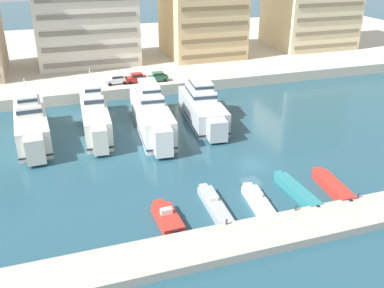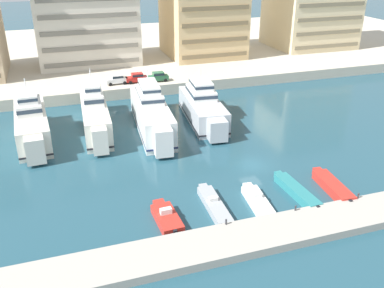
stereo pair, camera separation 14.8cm
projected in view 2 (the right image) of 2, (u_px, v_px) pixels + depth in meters
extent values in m
plane|color=#234C5B|center=(252.00, 165.00, 55.47)|extent=(400.00, 400.00, 0.00)
cube|color=beige|center=(143.00, 50.00, 111.97)|extent=(180.00, 70.00, 2.04)
cube|color=#A8A399|center=(314.00, 224.00, 42.96)|extent=(120.00, 4.89, 0.87)
cube|color=silver|center=(32.00, 127.00, 62.04)|extent=(5.11, 15.48, 4.00)
cube|color=silver|center=(35.00, 150.00, 54.72)|extent=(2.50, 2.29, 3.40)
cube|color=black|center=(34.00, 135.00, 62.59)|extent=(5.16, 15.64, 0.24)
cube|color=white|center=(29.00, 106.00, 61.83)|extent=(3.71, 6.58, 1.63)
cube|color=#233342|center=(29.00, 105.00, 61.76)|extent=(3.75, 6.65, 0.59)
cube|color=white|center=(27.00, 96.00, 61.22)|extent=(2.89, 5.13, 1.23)
cube|color=#233342|center=(27.00, 96.00, 61.17)|extent=(2.93, 5.18, 0.44)
cylinder|color=silver|center=(25.00, 84.00, 61.40)|extent=(0.16, 0.16, 1.80)
cube|color=silver|center=(31.00, 114.00, 69.26)|extent=(3.73, 1.09, 0.20)
cube|color=silver|center=(95.00, 116.00, 65.53)|extent=(4.48, 17.77, 4.16)
cube|color=silver|center=(100.00, 141.00, 57.08)|extent=(2.10, 1.93, 3.54)
cube|color=black|center=(96.00, 124.00, 66.11)|extent=(4.52, 17.95, 0.24)
cube|color=white|center=(93.00, 95.00, 65.45)|extent=(3.20, 7.53, 1.72)
cube|color=#233342|center=(93.00, 94.00, 65.38)|extent=(3.24, 7.60, 0.62)
cube|color=white|center=(92.00, 86.00, 64.82)|extent=(2.50, 5.87, 1.28)
cube|color=#233342|center=(92.00, 85.00, 64.76)|extent=(2.53, 5.93, 0.46)
cylinder|color=silver|center=(90.00, 74.00, 65.14)|extent=(0.16, 0.16, 1.80)
cube|color=silver|center=(92.00, 103.00, 74.02)|extent=(3.16, 1.04, 0.20)
cube|color=white|center=(151.00, 115.00, 65.57)|extent=(5.82, 18.82, 4.37)
cube|color=white|center=(163.00, 142.00, 56.50)|extent=(2.56, 2.36, 3.71)
cube|color=#192347|center=(152.00, 124.00, 66.17)|extent=(5.88, 19.01, 0.24)
cube|color=white|center=(149.00, 95.00, 65.58)|extent=(4.01, 8.03, 1.42)
cube|color=#233342|center=(149.00, 94.00, 65.52)|extent=(4.06, 8.11, 0.51)
cube|color=white|center=(149.00, 87.00, 65.03)|extent=(3.12, 6.26, 1.15)
cube|color=#233342|center=(149.00, 86.00, 64.98)|extent=(3.16, 6.33, 0.41)
cylinder|color=silver|center=(147.00, 75.00, 65.44)|extent=(0.16, 0.16, 1.80)
cube|color=white|center=(143.00, 101.00, 74.54)|extent=(3.76, 1.19, 0.20)
cube|color=silver|center=(203.00, 110.00, 68.99)|extent=(6.31, 15.74, 3.59)
cube|color=silver|center=(217.00, 130.00, 61.21)|extent=(2.87, 2.66, 3.05)
cube|color=black|center=(203.00, 116.00, 69.48)|extent=(6.37, 15.90, 0.24)
cube|color=white|center=(201.00, 93.00, 68.94)|extent=(4.38, 6.78, 1.48)
cube|color=#233342|center=(201.00, 92.00, 68.88)|extent=(4.43, 6.85, 0.53)
cube|color=white|center=(201.00, 84.00, 68.36)|extent=(3.41, 5.29, 1.27)
cube|color=#233342|center=(201.00, 84.00, 68.31)|extent=(3.46, 5.35, 0.46)
cylinder|color=silver|center=(200.00, 73.00, 68.57)|extent=(0.16, 0.16, 1.80)
cube|color=silver|center=(192.00, 99.00, 76.52)|extent=(4.16, 1.30, 0.20)
cube|color=red|center=(167.00, 219.00, 43.75)|extent=(2.35, 5.06, 0.89)
cube|color=red|center=(159.00, 204.00, 46.23)|extent=(1.23, 1.02, 0.76)
cube|color=silver|center=(166.00, 211.00, 43.75)|extent=(1.21, 0.64, 0.59)
cube|color=#283847|center=(165.00, 209.00, 43.95)|extent=(1.09, 0.12, 0.35)
cube|color=black|center=(175.00, 233.00, 41.41)|extent=(0.37, 0.29, 0.60)
cube|color=#9EA3A8|center=(215.00, 206.00, 45.98)|extent=(1.99, 7.47, 0.80)
cube|color=#9EA3A8|center=(203.00, 188.00, 49.51)|extent=(0.97, 0.81, 0.68)
cube|color=silver|center=(213.00, 199.00, 46.21)|extent=(0.96, 0.64, 0.40)
cube|color=#283847|center=(212.00, 197.00, 46.43)|extent=(0.86, 0.11, 0.24)
cube|color=black|center=(227.00, 226.00, 42.53)|extent=(0.37, 0.29, 0.60)
cube|color=white|center=(258.00, 202.00, 46.69)|extent=(2.50, 6.22, 0.77)
cube|color=white|center=(248.00, 187.00, 49.71)|extent=(1.12, 0.95, 0.65)
cube|color=silver|center=(257.00, 195.00, 46.82)|extent=(1.09, 0.70, 0.52)
cube|color=#283847|center=(256.00, 193.00, 47.04)|extent=(0.94, 0.18, 0.31)
cube|color=black|center=(269.00, 218.00, 43.79)|extent=(0.39, 0.32, 0.60)
cube|color=teal|center=(297.00, 192.00, 48.56)|extent=(1.84, 7.58, 0.96)
cube|color=teal|center=(278.00, 175.00, 52.03)|extent=(0.90, 0.75, 0.81)
cube|color=black|center=(318.00, 209.00, 45.14)|extent=(0.37, 0.29, 0.60)
cube|color=red|center=(333.00, 187.00, 49.33)|extent=(2.46, 6.94, 1.07)
cube|color=red|center=(318.00, 172.00, 52.66)|extent=(1.08, 0.91, 0.91)
cube|color=black|center=(350.00, 203.00, 46.11)|extent=(0.39, 0.31, 0.60)
cube|color=white|center=(117.00, 80.00, 80.64)|extent=(4.15, 1.83, 0.80)
cube|color=white|center=(117.00, 76.00, 80.38)|extent=(2.15, 1.63, 0.68)
cube|color=#1E2833|center=(117.00, 76.00, 80.38)|extent=(2.11, 1.64, 0.37)
cylinder|color=black|center=(111.00, 84.00, 79.67)|extent=(0.65, 0.24, 0.64)
cylinder|color=black|center=(109.00, 82.00, 81.11)|extent=(0.65, 0.24, 0.64)
cylinder|color=black|center=(125.00, 83.00, 80.51)|extent=(0.65, 0.24, 0.64)
cylinder|color=black|center=(123.00, 81.00, 81.96)|extent=(0.65, 0.24, 0.64)
cube|color=red|center=(137.00, 79.00, 81.61)|extent=(4.11, 1.71, 0.80)
cube|color=red|center=(137.00, 75.00, 81.34)|extent=(2.11, 1.57, 0.68)
cube|color=#1E2833|center=(137.00, 75.00, 81.34)|extent=(2.06, 1.58, 0.37)
cylinder|color=black|center=(131.00, 83.00, 80.66)|extent=(0.64, 0.22, 0.64)
cylinder|color=black|center=(129.00, 80.00, 82.12)|extent=(0.64, 0.22, 0.64)
cylinder|color=black|center=(145.00, 81.00, 81.44)|extent=(0.64, 0.22, 0.64)
cylinder|color=black|center=(143.00, 79.00, 82.90)|extent=(0.64, 0.22, 0.64)
cube|color=#2D6642|center=(158.00, 78.00, 82.30)|extent=(4.11, 1.72, 0.80)
cube|color=#2D6642|center=(158.00, 74.00, 82.03)|extent=(2.11, 1.57, 0.68)
cube|color=#1E2833|center=(158.00, 74.00, 82.03)|extent=(2.06, 1.58, 0.37)
cylinder|color=black|center=(152.00, 82.00, 81.35)|extent=(0.64, 0.22, 0.64)
cylinder|color=black|center=(150.00, 79.00, 82.82)|extent=(0.64, 0.22, 0.64)
cylinder|color=black|center=(166.00, 80.00, 82.11)|extent=(0.64, 0.22, 0.64)
cylinder|color=black|center=(163.00, 78.00, 83.58)|extent=(0.64, 0.22, 0.64)
cube|color=silver|center=(84.00, 4.00, 90.38)|extent=(21.18, 13.27, 25.34)
cube|color=gray|center=(93.00, 63.00, 89.26)|extent=(19.48, 0.24, 0.90)
cube|color=gray|center=(92.00, 48.00, 87.92)|extent=(19.48, 0.24, 0.90)
cube|color=gray|center=(90.00, 32.00, 86.59)|extent=(19.48, 0.24, 0.90)
cube|color=gray|center=(88.00, 16.00, 85.25)|extent=(19.48, 0.24, 0.90)
cube|color=#E0BC84|center=(202.00, 3.00, 98.11)|extent=(16.65, 17.18, 23.59)
cube|color=#7B6748|center=(215.00, 55.00, 94.89)|extent=(15.32, 0.24, 0.90)
cube|color=#7B6748|center=(215.00, 40.00, 93.47)|extent=(15.32, 0.24, 0.90)
cube|color=#7B6748|center=(216.00, 24.00, 92.05)|extent=(15.32, 0.24, 0.90)
cube|color=#7B6748|center=(216.00, 8.00, 90.63)|extent=(15.32, 0.24, 0.90)
cube|color=beige|center=(312.00, 0.00, 107.51)|extent=(19.40, 17.19, 22.60)
cube|color=#7E7359|center=(327.00, 46.00, 104.11)|extent=(17.85, 0.24, 0.90)
cube|color=#7E7359|center=(329.00, 32.00, 102.75)|extent=(17.85, 0.24, 0.90)
cube|color=#7E7359|center=(331.00, 19.00, 101.39)|extent=(17.85, 0.24, 0.90)
cube|color=#7E7359|center=(332.00, 4.00, 100.02)|extent=(17.85, 0.24, 0.90)
cylinder|color=#2D2D33|center=(226.00, 222.00, 42.11)|extent=(0.18, 0.18, 0.45)
sphere|color=#2D2D33|center=(226.00, 220.00, 41.99)|extent=(0.20, 0.20, 0.20)
cylinder|color=#2D2D33|center=(295.00, 209.00, 44.33)|extent=(0.18, 0.18, 0.45)
sphere|color=#2D2D33|center=(296.00, 206.00, 44.21)|extent=(0.20, 0.20, 0.20)
cylinder|color=#2D2D33|center=(358.00, 196.00, 46.54)|extent=(0.18, 0.18, 0.45)
sphere|color=#2D2D33|center=(359.00, 194.00, 46.42)|extent=(0.20, 0.20, 0.20)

